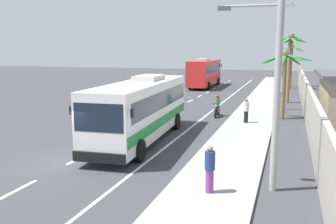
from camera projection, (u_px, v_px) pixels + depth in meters
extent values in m
plane|color=#3A3A3F|center=(70.00, 163.00, 16.91)|extent=(160.00, 160.00, 0.00)
cube|color=#999993|center=(247.00, 128.00, 24.19)|extent=(3.20, 90.00, 0.14)
cube|color=white|center=(18.00, 189.00, 13.72)|extent=(0.16, 2.00, 0.01)
cube|color=white|center=(79.00, 158.00, 17.61)|extent=(0.16, 2.00, 0.01)
cube|color=white|center=(117.00, 139.00, 21.49)|extent=(0.16, 2.00, 0.01)
cube|color=white|center=(144.00, 125.00, 25.38)|extent=(0.16, 2.00, 0.01)
cube|color=white|center=(163.00, 115.00, 29.27)|extent=(0.16, 2.00, 0.01)
cube|color=white|center=(178.00, 107.00, 33.16)|extent=(0.16, 2.00, 0.01)
cube|color=white|center=(190.00, 101.00, 37.05)|extent=(0.16, 2.00, 0.01)
cube|color=white|center=(200.00, 96.00, 40.93)|extent=(0.16, 2.00, 0.01)
cube|color=white|center=(208.00, 92.00, 44.82)|extent=(0.16, 2.00, 0.01)
cube|color=white|center=(214.00, 89.00, 48.71)|extent=(0.16, 2.00, 0.01)
cube|color=white|center=(220.00, 86.00, 52.60)|extent=(0.16, 2.00, 0.01)
cube|color=white|center=(225.00, 83.00, 56.49)|extent=(0.16, 2.00, 0.01)
cube|color=white|center=(229.00, 81.00, 60.37)|extent=(0.16, 2.00, 0.01)
cube|color=white|center=(209.00, 113.00, 29.97)|extent=(0.14, 70.00, 0.01)
cube|color=#9E998E|center=(308.00, 103.00, 26.58)|extent=(0.24, 60.00, 2.58)
cube|color=white|center=(142.00, 108.00, 20.83)|extent=(3.07, 11.28, 2.91)
cube|color=#192333|center=(143.00, 99.00, 20.94)|extent=(3.05, 10.39, 0.93)
cube|color=#192333|center=(99.00, 118.00, 15.48)|extent=(2.24, 0.23, 1.22)
cube|color=#1E843D|center=(142.00, 120.00, 20.94)|extent=(3.09, 11.06, 0.52)
cube|color=black|center=(99.00, 158.00, 15.68)|extent=(2.39, 0.30, 0.44)
cube|color=#B7B7B7|center=(149.00, 78.00, 21.90)|extent=(1.48, 2.53, 0.28)
cube|color=black|center=(132.00, 113.00, 15.29)|extent=(0.12, 0.09, 0.36)
cube|color=black|center=(71.00, 110.00, 15.99)|extent=(0.12, 0.09, 0.36)
cylinder|color=black|center=(139.00, 151.00, 17.03)|extent=(0.38, 1.06, 1.04)
cylinder|color=black|center=(92.00, 147.00, 17.63)|extent=(0.38, 1.06, 1.04)
cylinder|color=black|center=(176.00, 121.00, 23.95)|extent=(0.38, 1.06, 1.04)
cylinder|color=black|center=(141.00, 119.00, 24.55)|extent=(0.38, 1.06, 1.04)
cube|color=red|center=(205.00, 72.00, 50.35)|extent=(2.66, 10.90, 3.20)
cube|color=#192333|center=(204.00, 68.00, 50.07)|extent=(2.68, 10.03, 1.02)
cube|color=#192333|center=(212.00, 67.00, 55.35)|extent=(2.32, 0.13, 1.34)
cube|color=red|center=(204.00, 78.00, 50.47)|extent=(2.69, 10.69, 0.58)
cube|color=black|center=(212.00, 80.00, 55.75)|extent=(2.47, 0.19, 0.44)
cube|color=#B7B7B7|center=(203.00, 60.00, 48.78)|extent=(1.42, 2.41, 0.28)
cube|color=black|center=(202.00, 65.00, 55.54)|extent=(0.12, 0.08, 0.36)
cube|color=black|center=(221.00, 66.00, 54.69)|extent=(0.12, 0.08, 0.36)
cylinder|color=black|center=(201.00, 81.00, 54.54)|extent=(0.33, 1.04, 1.04)
cylinder|color=black|center=(218.00, 81.00, 53.82)|extent=(0.33, 1.04, 1.04)
cylinder|color=black|center=(190.00, 85.00, 47.89)|extent=(0.33, 1.04, 1.04)
cylinder|color=black|center=(209.00, 86.00, 47.17)|extent=(0.33, 1.04, 1.04)
cylinder|color=black|center=(216.00, 114.00, 27.86)|extent=(0.12, 0.60, 0.60)
cylinder|color=black|center=(218.00, 111.00, 29.15)|extent=(0.14, 0.60, 0.60)
cube|color=black|center=(217.00, 110.00, 28.42)|extent=(0.28, 1.11, 0.36)
cube|color=black|center=(218.00, 107.00, 28.67)|extent=(0.26, 0.61, 0.12)
cylinder|color=gray|center=(216.00, 110.00, 27.93)|extent=(0.07, 0.32, 0.67)
cylinder|color=black|center=(216.00, 104.00, 27.95)|extent=(0.56, 0.06, 0.04)
sphere|color=#EAEACC|center=(216.00, 106.00, 27.86)|extent=(0.14, 0.14, 0.14)
cylinder|color=#2D7A47|center=(218.00, 102.00, 28.57)|extent=(0.32, 0.32, 0.68)
sphere|color=red|center=(218.00, 96.00, 28.49)|extent=(0.26, 0.26, 0.26)
cylinder|color=#75388E|center=(210.00, 181.00, 13.00)|extent=(0.28, 0.28, 0.83)
cylinder|color=navy|center=(210.00, 160.00, 12.88)|extent=(0.36, 0.36, 0.66)
sphere|color=#9E704C|center=(210.00, 149.00, 12.81)|extent=(0.20, 0.20, 0.20)
cylinder|color=black|center=(246.00, 117.00, 25.41)|extent=(0.28, 0.28, 0.79)
cylinder|color=beige|center=(246.00, 107.00, 25.29)|extent=(0.36, 0.36, 0.63)
sphere|color=brown|center=(247.00, 101.00, 25.22)|extent=(0.21, 0.21, 0.21)
cylinder|color=#9E9E99|center=(278.00, 63.00, 12.85)|extent=(0.24, 0.24, 9.27)
cylinder|color=#9E9E99|center=(252.00, 6.00, 12.83)|extent=(1.92, 0.09, 0.09)
cube|color=#4C4C51|center=(224.00, 8.00, 13.13)|extent=(0.44, 0.24, 0.14)
cylinder|color=#9E9E99|center=(279.00, 49.00, 30.71)|extent=(0.24, 0.24, 10.25)
cube|color=#9E9E99|center=(281.00, 5.00, 30.13)|extent=(2.17, 0.12, 0.12)
cylinder|color=#4C4742|center=(270.00, 4.00, 30.38)|extent=(0.08, 0.08, 0.16)
cylinder|color=#4C4742|center=(292.00, 3.00, 29.85)|extent=(0.08, 0.08, 0.16)
cylinder|color=brown|center=(291.00, 61.00, 50.68)|extent=(0.28, 0.28, 6.89)
ellipsoid|color=#28702D|center=(298.00, 38.00, 49.97)|extent=(1.59, 0.43, 1.00)
ellipsoid|color=#28702D|center=(295.00, 37.00, 50.76)|extent=(0.99, 1.71, 0.69)
ellipsoid|color=#28702D|center=(289.00, 38.00, 50.92)|extent=(1.24, 1.58, 0.80)
ellipsoid|color=#28702D|center=(286.00, 37.00, 50.39)|extent=(1.67, 0.37, 0.81)
ellipsoid|color=#28702D|center=(289.00, 37.00, 49.64)|extent=(1.22, 1.61, 0.75)
ellipsoid|color=#28702D|center=(297.00, 37.00, 49.37)|extent=(1.32, 1.57, 0.71)
sphere|color=brown|center=(293.00, 35.00, 50.10)|extent=(0.56, 0.56, 0.56)
cylinder|color=brown|center=(289.00, 71.00, 35.40)|extent=(0.33, 0.33, 6.11)
ellipsoid|color=#337F33|center=(299.00, 40.00, 34.76)|extent=(1.53, 0.48, 0.67)
ellipsoid|color=#337F33|center=(296.00, 39.00, 35.29)|extent=(1.29, 1.40, 0.54)
ellipsoid|color=#337F33|center=(288.00, 40.00, 35.65)|extent=(0.83, 1.55, 0.64)
ellipsoid|color=#337F33|center=(282.00, 40.00, 35.01)|extent=(1.56, 0.63, 0.62)
ellipsoid|color=#337F33|center=(286.00, 40.00, 34.46)|extent=(1.09, 1.46, 0.70)
ellipsoid|color=#337F33|center=(295.00, 41.00, 34.26)|extent=(1.07, 1.43, 0.80)
sphere|color=brown|center=(291.00, 38.00, 34.88)|extent=(0.56, 0.56, 0.56)
cylinder|color=brown|center=(284.00, 88.00, 27.16)|extent=(0.31, 0.31, 4.65)
ellipsoid|color=#28702D|center=(299.00, 57.00, 26.52)|extent=(1.85, 0.36, 0.59)
ellipsoid|color=#28702D|center=(293.00, 59.00, 27.27)|extent=(1.40, 1.57, 0.91)
ellipsoid|color=#28702D|center=(284.00, 59.00, 27.65)|extent=(0.60, 1.77, 0.93)
ellipsoid|color=#28702D|center=(274.00, 59.00, 27.36)|extent=(1.77, 0.98, 0.87)
ellipsoid|color=#28702D|center=(273.00, 58.00, 26.84)|extent=(1.83, 0.86, 0.76)
ellipsoid|color=#28702D|center=(282.00, 61.00, 26.15)|extent=(0.73, 1.72, 1.04)
ellipsoid|color=#28702D|center=(295.00, 58.00, 26.02)|extent=(1.60, 1.52, 0.59)
sphere|color=brown|center=(285.00, 55.00, 26.77)|extent=(0.56, 0.56, 0.56)
cylinder|color=brown|center=(291.00, 68.00, 48.14)|extent=(0.32, 0.32, 5.39)
ellipsoid|color=#28702D|center=(298.00, 49.00, 47.39)|extent=(1.72, 0.58, 0.84)
ellipsoid|color=#28702D|center=(296.00, 49.00, 48.10)|extent=(1.44, 1.43, 0.88)
ellipsoid|color=#28702D|center=(290.00, 49.00, 48.55)|extent=(0.91, 1.72, 0.81)
ellipsoid|color=#28702D|center=(285.00, 48.00, 48.28)|extent=(1.74, 1.02, 0.70)
ellipsoid|color=#28702D|center=(286.00, 48.00, 47.56)|extent=(1.68, 1.17, 0.73)
ellipsoid|color=#28702D|center=(291.00, 48.00, 46.98)|extent=(0.60, 1.77, 0.70)
ellipsoid|color=#28702D|center=(296.00, 49.00, 47.03)|extent=(1.42, 1.45, 0.89)
sphere|color=brown|center=(292.00, 46.00, 47.69)|extent=(0.56, 0.56, 0.56)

